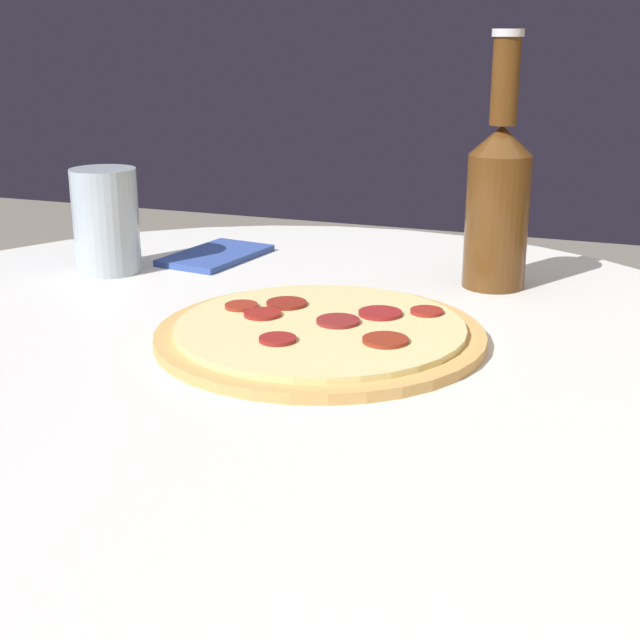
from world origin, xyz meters
The scene contains 5 objects.
table centered at (0.00, 0.00, 0.57)m, with size 1.03×1.03×0.77m.
pizza centered at (-0.01, 0.05, 0.77)m, with size 0.31×0.31×0.02m.
beer_bottle centered at (-0.25, 0.17, 0.87)m, with size 0.07×0.07×0.28m.
drinking_glass centered at (-0.16, -0.27, 0.83)m, with size 0.08×0.08×0.12m.
napkin centered at (-0.26, -0.18, 0.77)m, with size 0.16×0.11×0.01m.
Camera 1 is at (0.73, 0.33, 1.04)m, focal length 50.00 mm.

